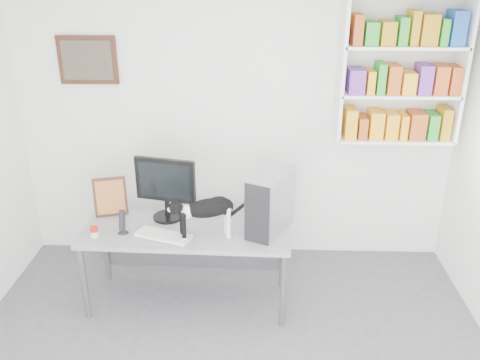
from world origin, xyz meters
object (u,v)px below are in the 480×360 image
(keyboard, at_px, (163,235))
(soup_can, at_px, (94,232))
(bookshelf, at_px, (401,71))
(leaning_print, at_px, (110,196))
(pc_tower, at_px, (271,202))
(desk, at_px, (188,266))
(speaker, at_px, (122,222))
(cat, at_px, (207,218))
(monitor, at_px, (166,188))

(keyboard, distance_m, soup_can, 0.54)
(bookshelf, xyz_separation_m, leaning_print, (-2.44, -0.48, -0.98))
(pc_tower, bearing_deg, soup_can, -147.03)
(desk, xyz_separation_m, leaning_print, (-0.67, 0.25, 0.52))
(soup_can, bearing_deg, speaker, 17.56)
(soup_can, bearing_deg, pc_tower, 6.80)
(pc_tower, relative_size, leaning_print, 1.43)
(speaker, distance_m, cat, 0.69)
(keyboard, bearing_deg, monitor, 112.64)
(desk, relative_size, monitor, 3.06)
(soup_can, xyz_separation_m, cat, (0.89, 0.00, 0.13))
(keyboard, xyz_separation_m, pc_tower, (0.84, 0.16, 0.23))
(desk, distance_m, cat, 0.58)
(monitor, xyz_separation_m, soup_can, (-0.52, -0.34, -0.23))
(bookshelf, relative_size, keyboard, 2.83)
(monitor, bearing_deg, bookshelf, 28.47)
(speaker, xyz_separation_m, leaning_print, (-0.18, 0.33, 0.07))
(monitor, relative_size, soup_can, 6.22)
(keyboard, bearing_deg, cat, 18.70)
(speaker, relative_size, soup_can, 2.31)
(desk, bearing_deg, keyboard, -137.60)
(bookshelf, distance_m, soup_can, 2.85)
(monitor, relative_size, cat, 0.96)
(speaker, xyz_separation_m, soup_can, (-0.21, -0.07, -0.06))
(keyboard, xyz_separation_m, cat, (0.35, -0.00, 0.16))
(bookshelf, height_order, keyboard, bookshelf)
(keyboard, relative_size, soup_can, 4.97)
(bookshelf, height_order, soup_can, bookshelf)
(bookshelf, bearing_deg, pc_tower, -147.07)
(desk, xyz_separation_m, monitor, (-0.18, 0.19, 0.62))
(monitor, xyz_separation_m, speaker, (-0.31, -0.27, -0.17))
(pc_tower, bearing_deg, cat, -135.76)
(desk, bearing_deg, cat, -35.68)
(desk, height_order, pc_tower, pc_tower)
(bookshelf, height_order, cat, bookshelf)
(pc_tower, height_order, soup_can, pc_tower)
(cat, bearing_deg, desk, 123.49)
(monitor, relative_size, keyboard, 1.25)
(bookshelf, relative_size, desk, 0.74)
(leaning_print, bearing_deg, bookshelf, -5.57)
(speaker, xyz_separation_m, cat, (0.68, -0.06, 0.07))
(monitor, bearing_deg, cat, -28.72)
(monitor, distance_m, speaker, 0.45)
(keyboard, relative_size, leaning_print, 1.28)
(leaning_print, bearing_deg, desk, -36.67)
(soup_can, bearing_deg, bookshelf, 19.38)
(bookshelf, bearing_deg, keyboard, -155.90)
(leaning_print, xyz_separation_m, cat, (0.86, -0.39, 0.01))
(leaning_print, bearing_deg, cat, -40.91)
(desk, relative_size, cat, 2.93)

